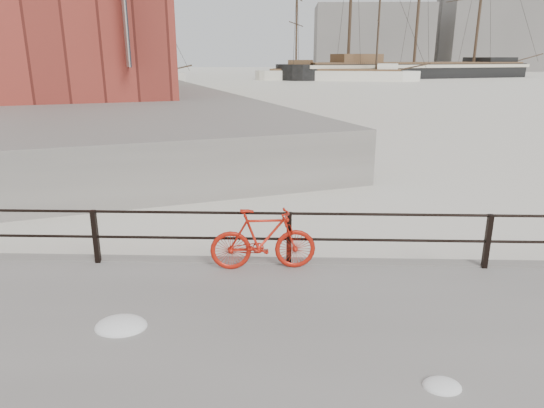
% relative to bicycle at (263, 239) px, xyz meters
% --- Properties ---
extents(ground, '(400.00, 400.00, 0.00)m').
position_rel_bicycle_xyz_m(ground, '(3.95, 0.32, -0.91)').
color(ground, white).
rests_on(ground, ground).
extents(far_quay, '(78.44, 148.07, 1.80)m').
position_rel_bicycle_xyz_m(far_quay, '(-36.05, 72.32, -0.01)').
color(far_quay, gray).
rests_on(far_quay, ground).
extents(guardrail, '(28.00, 0.10, 1.00)m').
position_rel_bicycle_xyz_m(guardrail, '(3.95, 0.17, -0.06)').
color(guardrail, black).
rests_on(guardrail, promenade).
extents(bicycle, '(1.87, 0.46, 1.11)m').
position_rel_bicycle_xyz_m(bicycle, '(0.00, 0.00, 0.00)').
color(bicycle, '#B2190B').
rests_on(bicycle, promenade).
extents(barque_black, '(67.34, 43.38, 36.00)m').
position_rel_bicycle_xyz_m(barque_black, '(24.95, 91.96, -0.91)').
color(barque_black, black).
rests_on(barque_black, ground).
extents(schooner_mid, '(32.95, 18.86, 22.11)m').
position_rel_bicycle_xyz_m(schooner_mid, '(8.58, 81.09, -0.91)').
color(schooner_mid, silver).
rests_on(schooner_mid, ground).
extents(schooner_left, '(29.49, 20.42, 20.23)m').
position_rel_bicycle_xyz_m(schooner_left, '(-28.33, 67.85, -0.91)').
color(schooner_left, beige).
rests_on(schooner_left, ground).
extents(workboat_far, '(11.78, 10.54, 7.00)m').
position_rel_bicycle_xyz_m(workboat_far, '(-22.85, 41.80, -0.91)').
color(workboat_far, black).
rests_on(workboat_far, ground).
extents(apartment_grey, '(26.02, 22.15, 23.20)m').
position_rel_bicycle_xyz_m(apartment_grey, '(-42.39, 82.70, 12.49)').
color(apartment_grey, '#9A9A95').
rests_on(apartment_grey, far_quay).
extents(apartment_brick, '(27.87, 22.90, 21.20)m').
position_rel_bicycle_xyz_m(apartment_brick, '(-51.01, 104.03, 11.49)').
color(apartment_brick, maroon).
rests_on(apartment_brick, far_quay).
extents(industrial_west, '(32.00, 18.00, 18.00)m').
position_rel_bicycle_xyz_m(industrial_west, '(23.95, 140.32, 8.09)').
color(industrial_west, gray).
rests_on(industrial_west, ground).
extents(industrial_mid, '(26.00, 20.00, 24.00)m').
position_rel_bicycle_xyz_m(industrial_mid, '(58.95, 145.32, 11.09)').
color(industrial_mid, gray).
rests_on(industrial_mid, ground).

